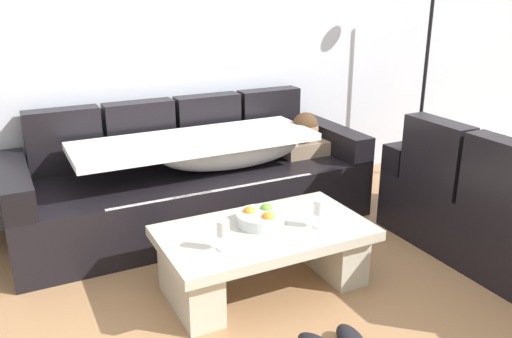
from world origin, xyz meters
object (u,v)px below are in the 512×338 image
couch_along_wall (198,180)px  coffee_table (264,250)px  wine_glass_near_left (223,229)px  wine_glass_near_right (319,208)px  fruit_bowl (261,218)px  floor_lamp (426,56)px

couch_along_wall → coffee_table: bearing=-89.5°
wine_glass_near_left → wine_glass_near_right: same height
fruit_bowl → wine_glass_near_left: (-0.32, -0.19, 0.08)m
coffee_table → floor_lamp: 2.51m
coffee_table → fruit_bowl: bearing=84.3°
coffee_table → wine_glass_near_right: 0.40m
couch_along_wall → floor_lamp: size_ratio=1.30×
coffee_table → floor_lamp: floor_lamp is taller
couch_along_wall → wine_glass_near_right: size_ratio=15.31×
wine_glass_near_left → coffee_table: bearing=22.5°
fruit_bowl → wine_glass_near_left: wine_glass_near_left is taller
fruit_bowl → wine_glass_near_left: size_ratio=1.69×
fruit_bowl → floor_lamp: floor_lamp is taller
coffee_table → wine_glass_near_right: bearing=-22.9°
wine_glass_near_left → wine_glass_near_right: bearing=0.7°
couch_along_wall → wine_glass_near_right: couch_along_wall is taller
coffee_table → fruit_bowl: fruit_bowl is taller
wine_glass_near_right → floor_lamp: (1.82, 1.17, 0.62)m
couch_along_wall → coffee_table: (0.01, -1.04, -0.09)m
wine_glass_near_left → couch_along_wall: bearing=75.5°
wine_glass_near_left → floor_lamp: (2.42, 1.17, 0.62)m
floor_lamp → coffee_table: bearing=-153.6°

